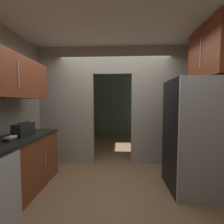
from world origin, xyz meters
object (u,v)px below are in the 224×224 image
(refrigerator, at_px, (196,136))
(dishwasher, at_px, (3,196))
(boombox, at_px, (24,130))
(book_stack, at_px, (10,139))

(refrigerator, xyz_separation_m, dishwasher, (-2.52, -0.95, -0.48))
(dishwasher, height_order, boombox, boombox)
(dishwasher, distance_m, book_stack, 0.76)
(dishwasher, bearing_deg, boombox, 109.22)
(dishwasher, bearing_deg, refrigerator, 20.72)
(boombox, bearing_deg, book_stack, -88.10)
(refrigerator, relative_size, dishwasher, 2.14)
(dishwasher, bearing_deg, book_stack, 119.06)
(refrigerator, bearing_deg, book_stack, -170.63)
(refrigerator, xyz_separation_m, boombox, (-2.81, -0.14, 0.10))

